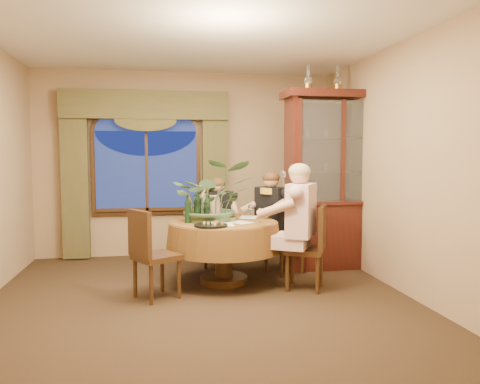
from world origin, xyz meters
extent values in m
plane|color=black|center=(0.00, 0.00, 0.00)|extent=(5.00, 5.00, 0.00)
plane|color=#9E7D5C|center=(0.00, 2.50, 1.40)|extent=(4.50, 0.00, 4.50)
plane|color=#9E7D5C|center=(2.25, 0.00, 1.40)|extent=(0.00, 5.00, 5.00)
plane|color=white|center=(0.00, 0.00, 2.80)|extent=(5.00, 5.00, 0.00)
cube|color=#494525|center=(-1.63, 2.38, 1.18)|extent=(0.38, 0.14, 2.32)
cube|color=#494525|center=(0.43, 2.38, 1.18)|extent=(0.38, 0.14, 2.32)
cylinder|color=maroon|center=(0.33, 0.75, 0.38)|extent=(1.64, 1.64, 0.75)
cube|color=#34100B|center=(1.97, 1.30, 1.20)|extent=(1.48, 0.58, 2.40)
cube|color=black|center=(1.21, 0.32, 0.48)|extent=(0.56, 0.56, 0.96)
cube|color=black|center=(1.18, 1.08, 0.48)|extent=(0.55, 0.55, 0.96)
cube|color=black|center=(0.36, 1.62, 0.48)|extent=(0.43, 0.43, 0.96)
cube|color=black|center=(-0.46, 0.27, 0.48)|extent=(0.58, 0.58, 0.96)
imported|color=#3D5937|center=(0.22, 0.87, 1.37)|extent=(0.97, 1.08, 0.84)
imported|color=#4E5B31|center=(0.41, 0.73, 0.78)|extent=(0.17, 0.17, 0.05)
cylinder|color=black|center=(0.14, 0.36, 0.76)|extent=(0.38, 0.38, 0.02)
cylinder|color=black|center=(0.01, 0.72, 0.92)|extent=(0.07, 0.07, 0.33)
cylinder|color=black|center=(-0.10, 0.69, 0.92)|extent=(0.07, 0.07, 0.33)
cylinder|color=tan|center=(0.13, 0.81, 0.92)|extent=(0.07, 0.07, 0.33)
cylinder|color=black|center=(0.13, 0.71, 0.92)|extent=(0.07, 0.07, 0.33)
cylinder|color=tan|center=(-0.07, 0.83, 0.92)|extent=(0.07, 0.07, 0.33)
cylinder|color=black|center=(0.05, 0.95, 0.92)|extent=(0.07, 0.07, 0.33)
cube|color=white|center=(0.51, 0.61, 0.75)|extent=(0.33, 0.36, 0.00)
cube|color=white|center=(0.69, 1.01, 0.75)|extent=(0.29, 0.35, 0.00)
cube|color=white|center=(0.30, 0.46, 0.75)|extent=(0.22, 0.31, 0.00)
camera|label=1|loc=(-0.45, -4.77, 1.55)|focal=35.00mm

